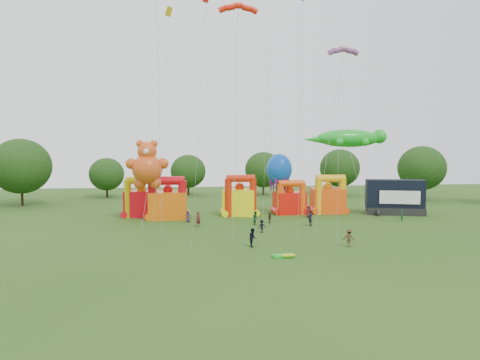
{
  "coord_description": "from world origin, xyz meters",
  "views": [
    {
      "loc": [
        -8.57,
        -36.51,
        9.99
      ],
      "look_at": [
        -1.85,
        18.0,
        6.15
      ],
      "focal_mm": 32.0,
      "sensor_mm": 36.0,
      "label": 1
    }
  ],
  "objects": [
    {
      "name": "spectator_1",
      "position": [
        -7.21,
        18.99,
        0.99
      ],
      "size": [
        0.85,
        0.82,
        1.97
      ],
      "primitive_type": "imported",
      "rotation": [
        0.0,
        0.0,
        0.7
      ],
      "color": "#571924",
      "rests_on": "ground"
    },
    {
      "name": "ground",
      "position": [
        0.0,
        0.0,
        0.0
      ],
      "size": [
        160.0,
        160.0,
        0.0
      ],
      "primitive_type": "plane",
      "color": "#274E16",
      "rests_on": "ground"
    },
    {
      "name": "spectator_8",
      "position": [
        -1.92,
        6.66,
        0.97
      ],
      "size": [
        0.79,
        0.99,
        1.94
      ],
      "primitive_type": "imported",
      "rotation": [
        0.0,
        0.0,
        1.51
      ],
      "color": "black",
      "rests_on": "ground"
    },
    {
      "name": "teddy_bear_kite",
      "position": [
        -14.16,
        23.92,
        7.13
      ],
      "size": [
        5.92,
        7.36,
        11.51
      ],
      "color": "#D84D18",
      "rests_on": "ground"
    },
    {
      "name": "octopus_kite",
      "position": [
        5.57,
        28.72,
        5.26
      ],
      "size": [
        4.05,
        7.55,
        9.54
      ],
      "color": "blue",
      "rests_on": "ground"
    },
    {
      "name": "spectator_4",
      "position": [
        2.56,
        20.61,
        0.76
      ],
      "size": [
        0.82,
        0.95,
        1.53
      ],
      "primitive_type": "imported",
      "rotation": [
        0.0,
        0.0,
        4.1
      ],
      "color": "#362415",
      "rests_on": "ground"
    },
    {
      "name": "gecko_kite",
      "position": [
        16.87,
        27.3,
        9.22
      ],
      "size": [
        13.57,
        6.78,
        13.38
      ],
      "color": "green",
      "rests_on": "ground"
    },
    {
      "name": "spectator_5",
      "position": [
        7.53,
        17.99,
        0.86
      ],
      "size": [
        0.51,
        1.59,
        1.72
      ],
      "primitive_type": "imported",
      "rotation": [
        0.0,
        0.0,
        4.71
      ],
      "color": "#2B2A46",
      "rests_on": "ground"
    },
    {
      "name": "bouncy_castle_4",
      "position": [
        13.62,
        28.87,
        2.35
      ],
      "size": [
        5.25,
        4.32,
        6.17
      ],
      "color": "#FC4C0D",
      "rests_on": "ground"
    },
    {
      "name": "spectator_0",
      "position": [
        -8.57,
        22.58,
        0.82
      ],
      "size": [
        0.91,
        0.71,
        1.64
      ],
      "primitive_type": "imported",
      "rotation": [
        0.0,
        0.0,
        -0.27
      ],
      "color": "#2B2741",
      "rests_on": "ground"
    },
    {
      "name": "spectator_2",
      "position": [
        0.43,
        19.46,
        0.92
      ],
      "size": [
        0.81,
        0.98,
        1.84
      ],
      "primitive_type": "imported",
      "rotation": [
        0.0,
        0.0,
        1.71
      ],
      "color": "#1C4729",
      "rests_on": "ground"
    },
    {
      "name": "spectator_3",
      "position": [
        0.29,
        13.96,
        0.79
      ],
      "size": [
        1.08,
        0.7,
        1.59
      ],
      "primitive_type": "imported",
      "rotation": [
        0.0,
        0.0,
        3.25
      ],
      "color": "black",
      "rests_on": "ground"
    },
    {
      "name": "spectator_9",
      "position": [
        7.99,
        5.49,
        0.93
      ],
      "size": [
        1.39,
        1.18,
        1.87
      ],
      "primitive_type": "imported",
      "rotation": [
        0.0,
        0.0,
        2.65
      ],
      "color": "#442E1B",
      "rests_on": "ground"
    },
    {
      "name": "tree_ring",
      "position": [
        -1.2,
        0.62,
        6.26
      ],
      "size": [
        125.42,
        127.54,
        12.07
      ],
      "color": "#352314",
      "rests_on": "ground"
    },
    {
      "name": "diamond_kites",
      "position": [
        -0.35,
        15.45,
        15.34
      ],
      "size": [
        22.72,
        18.59,
        40.21
      ],
      "color": "red",
      "rests_on": "ground"
    },
    {
      "name": "folded_kite_bundle",
      "position": [
        0.31,
        1.95,
        0.14
      ],
      "size": [
        2.14,
        1.36,
        0.31
      ],
      "color": "green",
      "rests_on": "ground"
    },
    {
      "name": "bouncy_castle_0",
      "position": [
        -15.5,
        28.79,
        2.32
      ],
      "size": [
        5.02,
        4.13,
        6.08
      ],
      "color": "red",
      "rests_on": "ground"
    },
    {
      "name": "spectator_7",
      "position": [
        21.42,
        19.91,
        0.77
      ],
      "size": [
        0.62,
        0.68,
        1.55
      ],
      "primitive_type": "imported",
      "rotation": [
        0.0,
        0.0,
        0.98
      ],
      "color": "#193F28",
      "rests_on": "ground"
    },
    {
      "name": "bouncy_castle_3",
      "position": [
        7.35,
        28.69,
        2.07
      ],
      "size": [
        4.87,
        4.08,
        5.39
      ],
      "color": "red",
      "rests_on": "ground"
    },
    {
      "name": "stage_trailer",
      "position": [
        23.47,
        26.23,
        2.63
      ],
      "size": [
        9.16,
        5.55,
        5.45
      ],
      "color": "black",
      "rests_on": "ground"
    },
    {
      "name": "spectator_6",
      "position": [
        9.35,
        25.0,
        0.87
      ],
      "size": [
        0.97,
        0.77,
        1.75
      ],
      "primitive_type": "imported",
      "rotation": [
        0.0,
        0.0,
        6.0
      ],
      "color": "#4F161E",
      "rests_on": "ground"
    },
    {
      "name": "parafoil_kites",
      "position": [
        3.2,
        14.42,
        12.74
      ],
      "size": [
        27.47,
        11.34,
        31.73
      ],
      "color": "red",
      "rests_on": "ground"
    },
    {
      "name": "bouncy_castle_1",
      "position": [
        -11.43,
        26.11,
        2.38
      ],
      "size": [
        5.44,
        4.38,
        6.29
      ],
      "color": "#E45F0C",
      "rests_on": "ground"
    },
    {
      "name": "bouncy_castle_2",
      "position": [
        -0.66,
        27.95,
        2.4
      ],
      "size": [
        5.57,
        4.87,
        6.3
      ],
      "color": "#FCF70D",
      "rests_on": "ground"
    }
  ]
}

